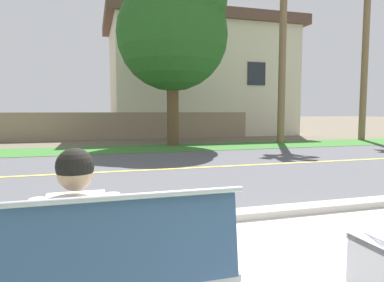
# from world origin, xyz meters

# --- Properties ---
(ground_plane) EXTENTS (140.00, 140.00, 0.00)m
(ground_plane) POSITION_xyz_m (0.00, 8.00, 0.00)
(ground_plane) COLOR #665B4C
(curb_edge) EXTENTS (44.00, 0.30, 0.11)m
(curb_edge) POSITION_xyz_m (0.00, 2.35, 0.06)
(curb_edge) COLOR #ADA89E
(curb_edge) RESTS_ON ground_plane
(street_asphalt) EXTENTS (52.00, 8.00, 0.01)m
(street_asphalt) POSITION_xyz_m (0.00, 6.50, 0.00)
(street_asphalt) COLOR #515156
(street_asphalt) RESTS_ON ground_plane
(road_centre_line) EXTENTS (48.00, 0.14, 0.01)m
(road_centre_line) POSITION_xyz_m (0.00, 6.50, 0.01)
(road_centre_line) COLOR #E0CC4C
(road_centre_line) RESTS_ON ground_plane
(far_verge_grass) EXTENTS (48.00, 2.80, 0.02)m
(far_verge_grass) POSITION_xyz_m (0.00, 11.35, 0.01)
(far_verge_grass) COLOR #38702D
(far_verge_grass) RESTS_ON ground_plane
(bench_left) EXTENTS (1.77, 0.48, 1.01)m
(bench_left) POSITION_xyz_m (-1.46, 0.22, 0.45)
(bench_left) COLOR #9EA0A8
(bench_left) RESTS_ON ground_plane
(seated_person_white) EXTENTS (0.52, 0.68, 1.25)m
(seated_person_white) POSITION_xyz_m (-1.56, 0.39, 0.68)
(seated_person_white) COLOR #47382D
(seated_person_white) RESTS_ON ground_plane
(shade_tree_left) EXTENTS (4.62, 4.62, 7.62)m
(shade_tree_left) POSITION_xyz_m (1.96, 12.19, 4.95)
(shade_tree_left) COLOR brown
(shade_tree_left) RESTS_ON ground_plane
(palm_tree_short) EXTENTS (2.09, 1.98, 8.39)m
(palm_tree_short) POSITION_xyz_m (11.63, 12.30, 6.73)
(palm_tree_short) COLOR brown
(palm_tree_short) RESTS_ON ground_plane
(garden_wall) EXTENTS (13.00, 0.36, 1.40)m
(garden_wall) POSITION_xyz_m (0.38, 16.06, 0.70)
(garden_wall) COLOR gray
(garden_wall) RESTS_ON ground_plane
(house_across_street) EXTENTS (11.68, 6.91, 7.13)m
(house_across_street) POSITION_xyz_m (5.15, 19.26, 3.61)
(house_across_street) COLOR beige
(house_across_street) RESTS_ON ground_plane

